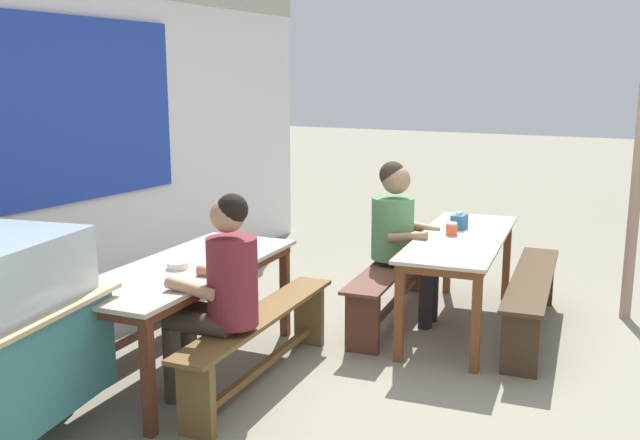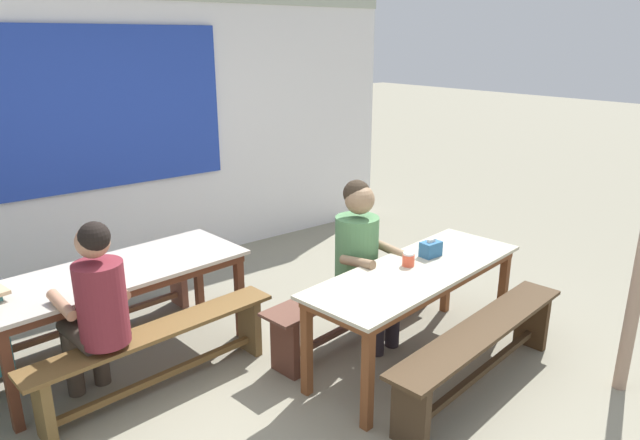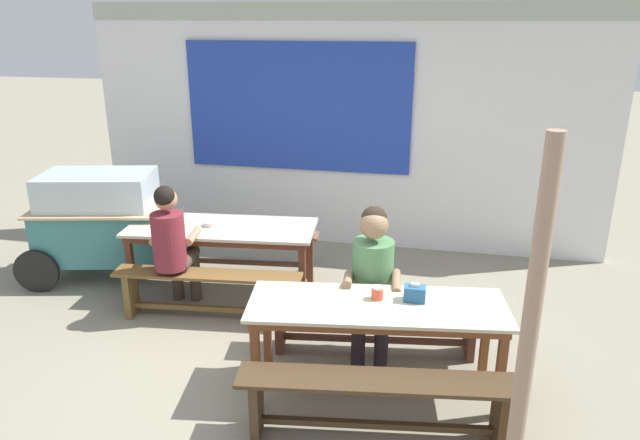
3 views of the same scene
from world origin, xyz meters
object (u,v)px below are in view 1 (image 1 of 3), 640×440
object	(u,v)px
dining_table_near	(461,245)
bench_near_back	(392,281)
soup_bowl	(178,265)
bench_far_back	(122,314)
person_left_back_turned	(220,287)
bench_far_front	(261,337)
condiment_jar	(452,229)
wooden_support_post	(637,183)
person_right_near_table	(400,229)
bench_near_front	(531,295)
dining_table_far	(187,275)
tissue_box	(459,221)

from	to	relation	value
dining_table_near	bench_near_back	distance (m)	0.64
soup_bowl	bench_far_back	bearing A→B (deg)	84.99
bench_far_back	person_left_back_turned	bearing A→B (deg)	-102.84
bench_far_front	condiment_jar	xyz separation A→B (m)	(1.62, -0.69, 0.46)
soup_bowl	wooden_support_post	world-z (taller)	wooden_support_post
person_right_near_table	condiment_jar	distance (m)	0.41
bench_near_front	bench_far_front	bearing A→B (deg)	142.65
dining_table_far	bench_far_back	bearing A→B (deg)	95.73
person_left_back_turned	condiment_jar	bearing A→B (deg)	-20.68
bench_near_front	bench_near_back	bearing A→B (deg)	97.84
bench_near_front	condiment_jar	xyz separation A→B (m)	(-0.08, 0.61, 0.46)
bench_far_front	bench_near_back	distance (m)	1.58
bench_far_back	dining_table_far	bearing A→B (deg)	-84.27
tissue_box	condiment_jar	distance (m)	0.27
person_right_near_table	condiment_jar	bearing A→B (deg)	-77.80
bench_near_front	tissue_box	xyz separation A→B (m)	(0.18, 0.64, 0.47)
dining_table_far	person_right_near_table	bearing A→B (deg)	-27.60
soup_bowl	bench_near_back	bearing A→B (deg)	-23.74
bench_far_back	condiment_jar	bearing A→B (deg)	-45.55
bench_far_front	condiment_jar	bearing A→B (deg)	-23.03
bench_near_back	soup_bowl	bearing A→B (deg)	156.26
soup_bowl	dining_table_near	bearing A→B (deg)	-35.77
bench_far_back	bench_far_front	world-z (taller)	same
bench_near_back	soup_bowl	xyz separation A→B (m)	(-1.72, 0.75, 0.44)
bench_near_front	soup_bowl	bearing A→B (deg)	135.61
wooden_support_post	tissue_box	bearing A→B (deg)	115.70
person_left_back_turned	soup_bowl	bearing A→B (deg)	68.57
dining_table_far	bench_near_front	size ratio (longest dim) A/B	1.02
person_left_back_turned	tissue_box	xyz separation A→B (m)	(2.23, -0.71, 0.06)
dining_table_far	soup_bowl	bearing A→B (deg)	-171.37
bench_near_front	bench_far_back	bearing A→B (deg)	127.36
person_left_back_turned	person_right_near_table	bearing A→B (deg)	-10.44
condiment_jar	wooden_support_post	size ratio (longest dim) A/B	0.04
dining_table_far	dining_table_near	distance (m)	2.13
dining_table_far	bench_near_back	bearing A→B (deg)	-25.51
dining_table_far	tissue_box	size ratio (longest dim) A/B	12.29
dining_table_far	bench_far_back	size ratio (longest dim) A/B	1.05
dining_table_far	condiment_jar	distance (m)	2.08
bench_near_front	wooden_support_post	xyz separation A→B (m)	(0.78, -0.59, 0.79)
bench_far_back	condiment_jar	size ratio (longest dim) A/B	18.20
person_right_near_table	tissue_box	distance (m)	0.51
dining_table_near	bench_far_back	size ratio (longest dim) A/B	1.07
person_right_near_table	tissue_box	world-z (taller)	person_right_near_table
tissue_box	bench_far_back	bearing A→B (deg)	138.99
bench_far_front	bench_near_back	size ratio (longest dim) A/B	0.95
bench_far_back	person_right_near_table	world-z (taller)	person_right_near_table
bench_far_back	soup_bowl	size ratio (longest dim) A/B	13.56
wooden_support_post	dining_table_far	bearing A→B (deg)	136.21
dining_table_near	condiment_jar	xyz separation A→B (m)	(-0.01, 0.08, 0.12)
dining_table_far	tissue_box	world-z (taller)	tissue_box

